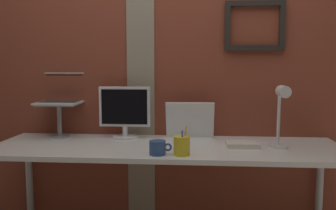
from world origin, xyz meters
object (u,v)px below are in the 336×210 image
whiteboard_panel (190,120)px  desk_lamp (281,110)px  coffee_mug (158,148)px  laptop (62,95)px  monitor (125,110)px  pen_cup (182,146)px

whiteboard_panel → desk_lamp: size_ratio=0.86×
coffee_mug → whiteboard_panel: bearing=70.6°
whiteboard_panel → coffee_mug: whiteboard_panel is taller
laptop → coffee_mug: bearing=-35.0°
monitor → desk_lamp: desk_lamp is taller
coffee_mug → desk_lamp: bearing=14.3°
laptop → pen_cup: (0.89, -0.53, -0.24)m
whiteboard_panel → desk_lamp: 0.65m
laptop → whiteboard_panel: 0.95m
laptop → whiteboard_panel: laptop is taller
desk_lamp → monitor: bearing=165.0°
monitor → desk_lamp: (1.01, -0.27, 0.04)m
monitor → coffee_mug: monitor is taller
monitor → coffee_mug: 0.56m
laptop → coffee_mug: laptop is taller
laptop → coffee_mug: 0.96m
laptop → whiteboard_panel: size_ratio=0.92×
desk_lamp → coffee_mug: bearing=-165.7°
monitor → pen_cup: (0.42, -0.46, -0.15)m
whiteboard_panel → pen_cup: whiteboard_panel is taller
coffee_mug → monitor: bearing=121.7°
desk_lamp → coffee_mug: (-0.73, -0.19, -0.20)m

